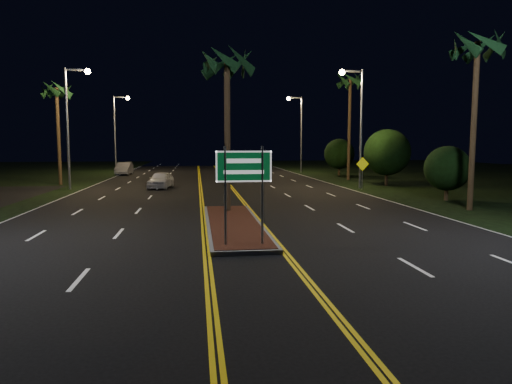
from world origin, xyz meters
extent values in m
plane|color=black|center=(0.00, 0.00, 0.00)|extent=(120.00, 120.00, 0.00)
cube|color=gray|center=(0.00, 7.00, 0.07)|extent=(2.25, 10.25, 0.15)
cube|color=#592819|center=(0.00, 7.00, 0.16)|extent=(2.00, 10.00, 0.02)
cylinder|color=gray|center=(-0.60, 2.80, 1.75)|extent=(0.08, 0.08, 3.20)
cylinder|color=gray|center=(0.60, 2.80, 1.75)|extent=(0.08, 0.08, 3.20)
cube|color=#07471E|center=(0.00, 2.80, 2.70)|extent=(1.80, 0.04, 1.00)
cube|color=white|center=(0.00, 2.77, 2.70)|extent=(1.80, 0.01, 1.00)
cylinder|color=gray|center=(-11.00, 24.00, 4.50)|extent=(0.18, 0.18, 9.00)
cube|color=gray|center=(-10.20, 24.00, 8.85)|extent=(1.60, 0.12, 0.12)
sphere|color=#FFC972|center=(-9.40, 24.00, 8.75)|extent=(0.44, 0.44, 0.44)
cylinder|color=gray|center=(-11.00, 44.00, 4.50)|extent=(0.18, 0.18, 9.00)
cube|color=gray|center=(-10.20, 44.00, 8.85)|extent=(1.60, 0.12, 0.12)
sphere|color=#FFC972|center=(-9.40, 44.00, 8.75)|extent=(0.44, 0.44, 0.44)
cylinder|color=gray|center=(11.00, 22.00, 4.50)|extent=(0.18, 0.18, 9.00)
cube|color=gray|center=(10.20, 22.00, 8.85)|extent=(1.60, 0.12, 0.12)
sphere|color=#FFC972|center=(9.40, 22.00, 8.75)|extent=(0.44, 0.44, 0.44)
cylinder|color=gray|center=(11.00, 42.00, 4.50)|extent=(0.18, 0.18, 9.00)
cube|color=gray|center=(10.20, 42.00, 8.85)|extent=(1.60, 0.12, 0.12)
sphere|color=#FFC972|center=(9.40, 42.00, 8.75)|extent=(0.44, 0.44, 0.44)
cylinder|color=#382819|center=(0.00, 10.50, 3.75)|extent=(0.28, 0.28, 7.50)
cylinder|color=#382819|center=(-12.80, 28.00, 4.00)|extent=(0.28, 0.28, 8.00)
cylinder|color=#382819|center=(12.50, 10.00, 4.25)|extent=(0.28, 0.28, 8.50)
cylinder|color=#382819|center=(12.80, 30.00, 4.75)|extent=(0.28, 0.28, 9.50)
cylinder|color=#382819|center=(13.50, 14.00, 0.45)|extent=(0.24, 0.24, 0.90)
sphere|color=black|center=(13.50, 14.00, 1.95)|extent=(2.70, 2.70, 2.70)
cylinder|color=#382819|center=(14.00, 24.00, 0.63)|extent=(0.24, 0.24, 1.26)
sphere|color=black|center=(14.00, 24.00, 2.73)|extent=(3.78, 3.78, 3.78)
cylinder|color=#382819|center=(13.80, 36.00, 0.54)|extent=(0.24, 0.24, 1.08)
sphere|color=black|center=(13.80, 36.00, 2.34)|extent=(3.24, 3.24, 3.24)
imported|color=white|center=(-4.28, 24.13, 0.75)|extent=(2.59, 4.76, 1.51)
imported|color=silver|center=(-9.50, 40.40, 0.79)|extent=(2.11, 4.79, 1.59)
cylinder|color=gray|center=(10.80, 20.98, 1.06)|extent=(0.07, 0.07, 2.11)
cube|color=#D1CD0B|center=(10.80, 20.96, 1.92)|extent=(1.01, 0.17, 1.02)
camera|label=1|loc=(-1.50, -11.74, 3.42)|focal=32.00mm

